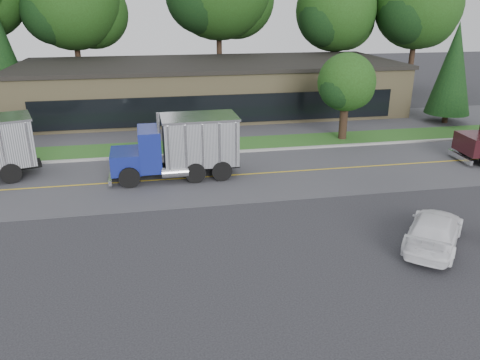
% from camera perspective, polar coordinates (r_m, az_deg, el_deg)
% --- Properties ---
extents(ground, '(140.00, 140.00, 0.00)m').
position_cam_1_polar(ground, '(18.03, 0.71, -9.44)').
color(ground, '#39393F').
rests_on(ground, ground).
extents(road, '(60.00, 8.00, 0.02)m').
position_cam_1_polar(road, '(26.09, -3.17, 0.41)').
color(road, '#4D4D52').
rests_on(road, ground).
extents(center_line, '(60.00, 0.12, 0.01)m').
position_cam_1_polar(center_line, '(26.09, -3.17, 0.41)').
color(center_line, gold).
rests_on(center_line, ground).
extents(curb, '(60.00, 0.30, 0.12)m').
position_cam_1_polar(curb, '(30.04, -4.25, 3.16)').
color(curb, '#9E9E99').
rests_on(curb, ground).
extents(grass_verge, '(60.00, 3.40, 0.03)m').
position_cam_1_polar(grass_verge, '(31.75, -4.63, 4.13)').
color(grass_verge, '#2F6322').
rests_on(grass_verge, ground).
extents(far_parking, '(60.00, 7.00, 0.02)m').
position_cam_1_polar(far_parking, '(36.55, -5.50, 6.34)').
color(far_parking, '#4D4D52').
rests_on(far_parking, ground).
extents(strip_mall, '(32.00, 12.00, 4.00)m').
position_cam_1_polar(strip_mall, '(42.18, -3.64, 11.11)').
color(strip_mall, '#8C7C56').
rests_on(strip_mall, ground).
extents(tree_far_b, '(9.67, 9.11, 13.80)m').
position_cam_1_polar(tree_far_b, '(49.84, -19.61, 19.39)').
color(tree_far_b, '#382619').
rests_on(tree_far_b, ground).
extents(tree_far_d, '(8.70, 8.18, 12.40)m').
position_cam_1_polar(tree_far_d, '(52.06, 11.67, 19.14)').
color(tree_far_d, '#382619').
rests_on(tree_far_d, ground).
extents(tree_far_e, '(9.26, 8.72, 13.21)m').
position_cam_1_polar(tree_far_e, '(53.79, 20.94, 18.85)').
color(tree_far_e, '#382619').
rests_on(tree_far_e, ground).
extents(evergreen_right, '(3.43, 3.43, 7.80)m').
position_cam_1_polar(evergreen_right, '(40.78, 24.53, 12.25)').
color(evergreen_right, '#382619').
rests_on(evergreen_right, ground).
extents(tree_verge, '(4.19, 3.95, 5.98)m').
position_cam_1_polar(tree_verge, '(33.47, 12.90, 11.23)').
color(tree_verge, '#382619').
rests_on(tree_verge, ground).
extents(dump_truck_blue, '(7.00, 2.80, 3.36)m').
position_cam_1_polar(dump_truck_blue, '(25.77, -7.04, 4.23)').
color(dump_truck_blue, black).
rests_on(dump_truck_blue, ground).
extents(rally_car, '(4.39, 4.74, 1.34)m').
position_cam_1_polar(rally_car, '(20.07, 22.59, -5.69)').
color(rally_car, white).
rests_on(rally_car, ground).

